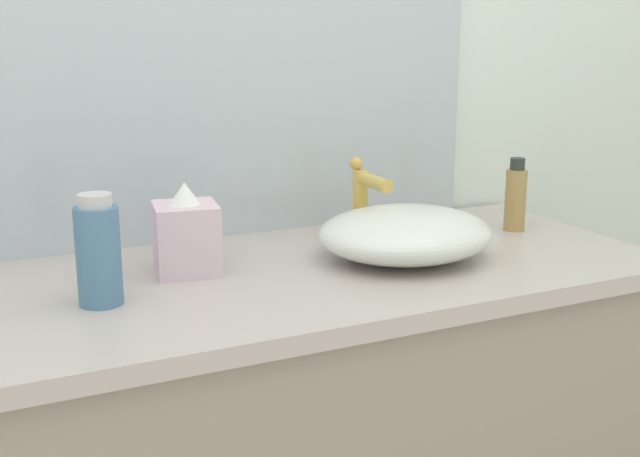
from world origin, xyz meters
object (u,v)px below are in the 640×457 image
at_px(sink_basin, 405,234).
at_px(spray_can, 98,252).
at_px(tissue_box, 186,234).
at_px(lotion_bottle, 516,197).

bearing_deg(sink_basin, spray_can, -178.71).
xyz_separation_m(sink_basin, tissue_box, (-0.41, 0.10, 0.02)).
distance_m(sink_basin, spray_can, 0.59).
bearing_deg(tissue_box, lotion_bottle, -0.64).
distance_m(lotion_bottle, spray_can, 0.93).
xyz_separation_m(lotion_bottle, tissue_box, (-0.75, 0.01, -0.00)).
relative_size(sink_basin, spray_can, 1.89).
xyz_separation_m(sink_basin, lotion_bottle, (0.34, 0.09, 0.03)).
xyz_separation_m(spray_can, tissue_box, (0.18, 0.11, -0.02)).
relative_size(sink_basin, tissue_box, 2.06).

